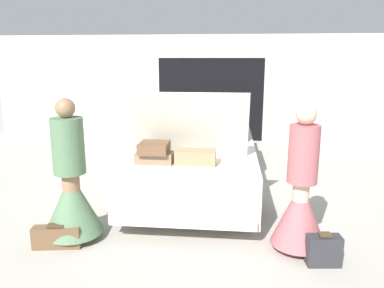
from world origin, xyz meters
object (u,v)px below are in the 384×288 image
(person_left, at_px, (72,191))
(car, at_px, (199,149))
(suitcase_beside_right_person, at_px, (324,250))
(suitcase_beside_left_person, at_px, (57,237))
(person_right, at_px, (300,201))

(person_left, bearing_deg, car, 163.92)
(car, bearing_deg, suitcase_beside_right_person, -59.95)
(car, bearing_deg, suitcase_beside_left_person, -118.82)
(suitcase_beside_left_person, relative_size, suitcase_beside_right_person, 1.51)
(person_left, distance_m, suitcase_beside_left_person, 0.56)
(car, relative_size, suitcase_beside_left_person, 8.43)
(suitcase_beside_left_person, bearing_deg, car, 61.18)
(person_right, bearing_deg, suitcase_beside_right_person, -142.26)
(suitcase_beside_left_person, height_order, suitcase_beside_right_person, suitcase_beside_right_person)
(car, height_order, suitcase_beside_left_person, car)
(person_right, height_order, suitcase_beside_right_person, person_right)
(person_left, height_order, suitcase_beside_left_person, person_left)
(car, height_order, suitcase_beside_right_person, car)
(person_right, height_order, suitcase_beside_left_person, person_right)
(person_left, bearing_deg, person_right, 103.18)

